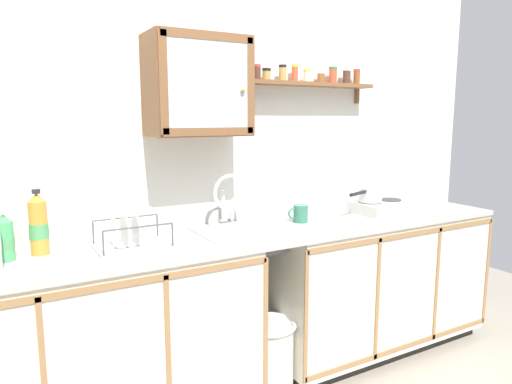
{
  "coord_description": "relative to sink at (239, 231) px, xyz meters",
  "views": [
    {
      "loc": [
        -1.27,
        -1.83,
        1.55
      ],
      "look_at": [
        0.06,
        0.5,
        1.13
      ],
      "focal_mm": 32.5,
      "sensor_mm": 36.0,
      "label": 1
    }
  ],
  "objects": [
    {
      "name": "bottle_soda_green_0",
      "position": [
        -1.16,
        0.01,
        0.1
      ],
      "size": [
        0.08,
        0.08,
        0.23
      ],
      "color": "#4CB266",
      "rests_on": "countertop"
    },
    {
      "name": "lower_cabinet_run_right",
      "position": [
        1.0,
        -0.04,
        -0.47
      ],
      "size": [
        1.58,
        0.61,
        0.9
      ],
      "color": "black",
      "rests_on": "ground"
    },
    {
      "name": "mug",
      "position": [
        0.42,
        0.0,
        0.06
      ],
      "size": [
        0.13,
        0.09,
        0.11
      ],
      "color": "#337259",
      "rests_on": "countertop"
    },
    {
      "name": "dish_rack",
      "position": [
        -0.62,
        -0.05,
        0.04
      ],
      "size": [
        0.35,
        0.26,
        0.17
      ],
      "color": "#B2B2B7",
      "rests_on": "countertop"
    },
    {
      "name": "sink",
      "position": [
        0.0,
        0.0,
        0.0
      ],
      "size": [
        0.49,
        0.42,
        0.42
      ],
      "color": "silver",
      "rests_on": "countertop"
    },
    {
      "name": "back_wall",
      "position": [
        0.1,
        0.28,
        0.37
      ],
      "size": [
        4.0,
        0.07,
        2.57
      ],
      "color": "silver",
      "rests_on": "ground"
    },
    {
      "name": "bottle_juice_amber_3",
      "position": [
        -1.02,
        0.05,
        0.14
      ],
      "size": [
        0.08,
        0.08,
        0.31
      ],
      "color": "gold",
      "rests_on": "countertop"
    },
    {
      "name": "spice_shelf",
      "position": [
        0.61,
        0.19,
        0.86
      ],
      "size": [
        0.96,
        0.14,
        0.23
      ],
      "color": "brown"
    },
    {
      "name": "hot_plate_stove",
      "position": [
        1.06,
        -0.04,
        0.04
      ],
      "size": [
        0.38,
        0.3,
        0.08
      ],
      "color": "silver",
      "rests_on": "countertop"
    },
    {
      "name": "countertop",
      "position": [
        0.1,
        -0.04,
        -0.01
      ],
      "size": [
        3.36,
        0.63,
        0.03
      ],
      "primitive_type": "cube",
      "color": "#B2B2AD",
      "rests_on": "lower_cabinet_run"
    },
    {
      "name": "wall_cabinet",
      "position": [
        -0.19,
        0.1,
        0.8
      ],
      "size": [
        0.54,
        0.33,
        0.53
      ],
      "color": "brown"
    },
    {
      "name": "backsplash",
      "position": [
        0.1,
        0.25,
        0.04
      ],
      "size": [
        3.36,
        0.02,
        0.08
      ],
      "primitive_type": "cube",
      "color": "#B2B2AD",
      "rests_on": "countertop"
    },
    {
      "name": "lower_cabinet_run",
      "position": [
        -0.81,
        -0.04,
        -0.47
      ],
      "size": [
        1.58,
        0.61,
        0.9
      ],
      "color": "black",
      "rests_on": "ground"
    },
    {
      "name": "trash_bin",
      "position": [
        0.09,
        -0.18,
        -0.7
      ],
      "size": [
        0.3,
        0.3,
        0.43
      ],
      "color": "silver",
      "rests_on": "ground"
    },
    {
      "name": "saucepan",
      "position": [
        0.96,
        -0.02,
        0.13
      ],
      "size": [
        0.32,
        0.17,
        0.09
      ],
      "color": "silver",
      "rests_on": "hot_plate_stove"
    }
  ]
}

